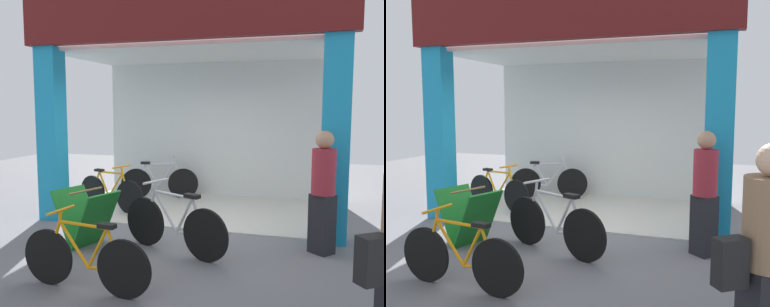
# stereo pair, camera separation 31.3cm
# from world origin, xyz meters

# --- Properties ---
(ground_plane) EXTENTS (18.05, 18.05, 0.00)m
(ground_plane) POSITION_xyz_m (0.00, 0.00, 0.00)
(ground_plane) COLOR slate
(ground_plane) RESTS_ON ground
(shop_facade) EXTENTS (5.23, 3.03, 3.85)m
(shop_facade) POSITION_xyz_m (0.00, 1.34, 2.04)
(shop_facade) COLOR beige
(shop_facade) RESTS_ON ground
(bicycle_inside_0) EXTENTS (1.58, 0.58, 0.90)m
(bicycle_inside_0) POSITION_xyz_m (-1.13, 2.04, 0.36)
(bicycle_inside_0) COLOR black
(bicycle_inside_0) RESTS_ON ground
(bicycle_inside_1) EXTENTS (1.53, 0.57, 0.88)m
(bicycle_inside_1) POSITION_xyz_m (-1.63, 0.77, 0.35)
(bicycle_inside_1) COLOR black
(bicycle_inside_1) RESTS_ON ground
(bicycle_parked_0) EXTENTS (1.58, 0.43, 0.87)m
(bicycle_parked_0) POSITION_xyz_m (-0.24, -2.49, 0.35)
(bicycle_parked_0) COLOR black
(bicycle_parked_0) RESTS_ON ground
(bicycle_parked_1) EXTENTS (1.64, 0.69, 0.96)m
(bicycle_parked_1) POSITION_xyz_m (0.28, -1.09, 0.38)
(bicycle_parked_1) COLOR black
(bicycle_parked_1) RESTS_ON ground
(sandwich_board_sign) EXTENTS (0.94, 0.81, 0.81)m
(sandwich_board_sign) POSITION_xyz_m (-1.01, -1.15, 0.40)
(sandwich_board_sign) COLOR #197226
(sandwich_board_sign) RESTS_ON ground
(pedestrian_0) EXTENTS (0.44, 0.44, 1.65)m
(pedestrian_0) POSITION_xyz_m (2.17, -0.52, 0.85)
(pedestrian_0) COLOR black
(pedestrian_0) RESTS_ON ground
(pedestrian_1) EXTENTS (0.60, 0.53, 1.73)m
(pedestrian_1) POSITION_xyz_m (2.69, -3.30, 0.90)
(pedestrian_1) COLOR black
(pedestrian_1) RESTS_ON ground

